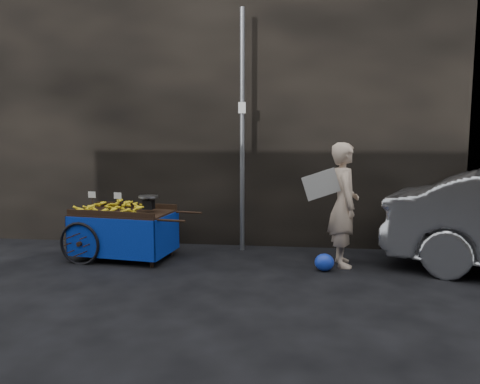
# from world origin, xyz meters

# --- Properties ---
(ground) EXTENTS (80.00, 80.00, 0.00)m
(ground) POSITION_xyz_m (0.00, 0.00, 0.00)
(ground) COLOR black
(ground) RESTS_ON ground
(building_wall) EXTENTS (13.50, 2.00, 5.00)m
(building_wall) POSITION_xyz_m (0.39, 2.60, 2.50)
(building_wall) COLOR black
(building_wall) RESTS_ON ground
(street_pole) EXTENTS (0.12, 0.10, 4.00)m
(street_pole) POSITION_xyz_m (0.30, 1.30, 2.01)
(street_pole) COLOR slate
(street_pole) RESTS_ON ground
(banana_cart) EXTENTS (2.11, 1.18, 1.09)m
(banana_cart) POSITION_xyz_m (-1.54, 0.54, 0.67)
(banana_cart) COLOR black
(banana_cart) RESTS_ON ground
(vendor) EXTENTS (0.89, 0.72, 1.85)m
(vendor) POSITION_xyz_m (1.91, 0.55, 0.93)
(vendor) COLOR #C8AD94
(vendor) RESTS_ON ground
(plastic_bag) EXTENTS (0.28, 0.23, 0.25)m
(plastic_bag) POSITION_xyz_m (1.62, 0.21, 0.13)
(plastic_bag) COLOR #1937C0
(plastic_bag) RESTS_ON ground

